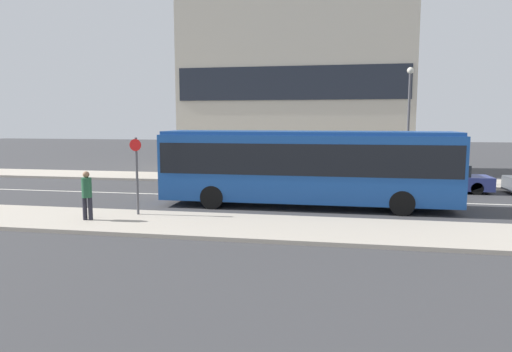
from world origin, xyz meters
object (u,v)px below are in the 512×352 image
object	(u,v)px
bus_stop_sign	(137,170)
pedestrian_near_stop	(87,192)
city_bus	(306,164)
parked_car_0	(443,179)
street_lamp	(409,112)

from	to	relation	value
bus_stop_sign	pedestrian_near_stop	bearing A→B (deg)	-137.40
city_bus	pedestrian_near_stop	distance (m)	8.58
city_bus	parked_car_0	xyz separation A→B (m)	(6.58, 5.38, -1.16)
pedestrian_near_stop	city_bus	bearing A→B (deg)	25.74
city_bus	bus_stop_sign	distance (m)	6.80
parked_car_0	pedestrian_near_stop	size ratio (longest dim) A/B	2.56
street_lamp	pedestrian_near_stop	bearing A→B (deg)	-136.26
bus_stop_sign	parked_car_0	bearing A→B (deg)	34.67
city_bus	bus_stop_sign	world-z (taller)	city_bus
parked_car_0	pedestrian_near_stop	world-z (taller)	pedestrian_near_stop
city_bus	parked_car_0	size ratio (longest dim) A/B	2.75
city_bus	street_lamp	distance (m)	9.12
parked_car_0	pedestrian_near_stop	distance (m)	17.01
pedestrian_near_stop	street_lamp	xyz separation A→B (m)	(12.30, 11.77, 2.92)
city_bus	bus_stop_sign	bearing A→B (deg)	-150.24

